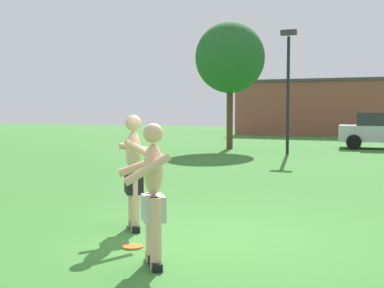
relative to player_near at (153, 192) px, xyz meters
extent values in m
plane|color=#38752D|center=(0.21, 1.45, -0.84)|extent=(80.00, 80.00, 0.00)
cube|color=black|center=(0.10, -0.12, -0.80)|extent=(0.25, 0.27, 0.09)
cylinder|color=#E0AD89|center=(0.10, -0.12, -0.44)|extent=(0.13, 0.13, 0.81)
cube|color=black|center=(-0.09, 0.13, -0.80)|extent=(0.25, 0.27, 0.09)
cylinder|color=#E0AD89|center=(-0.09, 0.13, -0.44)|extent=(0.13, 0.13, 0.81)
cube|color=#B7B7BC|center=(0.01, 0.00, -0.18)|extent=(0.39, 0.40, 0.29)
ellipsoid|color=#E0AD89|center=(0.01, 0.00, 0.26)|extent=(0.36, 0.38, 0.58)
cylinder|color=#E0AD89|center=(0.06, -0.23, 0.29)|extent=(0.47, 0.40, 0.35)
cylinder|color=#E0AD89|center=(-0.20, 0.11, 0.29)|extent=(0.50, 0.39, 0.26)
sphere|color=#E0AD89|center=(0.01, 0.00, 0.66)|extent=(0.22, 0.22, 0.22)
cube|color=black|center=(-1.19, 1.57, -0.80)|extent=(0.25, 0.27, 0.09)
cylinder|color=#E0AD89|center=(-1.19, 1.57, -0.42)|extent=(0.13, 0.13, 0.84)
cube|color=black|center=(-1.01, 1.34, -0.80)|extent=(0.25, 0.27, 0.09)
cylinder|color=#E0AD89|center=(-1.01, 1.34, -0.42)|extent=(0.13, 0.13, 0.84)
cube|color=black|center=(-1.10, 1.45, -0.15)|extent=(0.43, 0.46, 0.30)
ellipsoid|color=#E0AD89|center=(-1.10, 1.45, 0.30)|extent=(0.40, 0.43, 0.61)
cylinder|color=#E0AD89|center=(-1.17, 1.71, 0.33)|extent=(0.46, 0.49, 0.19)
cylinder|color=#E0AD89|center=(-0.87, 1.32, 0.33)|extent=(0.44, 0.45, 0.37)
sphere|color=#E0AD89|center=(-1.10, 1.45, 0.73)|extent=(0.23, 0.23, 0.23)
cylinder|color=orange|center=(-0.60, 0.57, -0.83)|extent=(0.27, 0.27, 0.03)
cylinder|color=black|center=(-0.15, 19.86, -0.52)|extent=(0.66, 0.29, 0.64)
cylinder|color=black|center=(0.06, 18.07, -0.52)|extent=(0.66, 0.29, 0.64)
cylinder|color=black|center=(-2.01, 14.67, 1.41)|extent=(0.12, 0.12, 4.50)
cube|color=#333338|center=(-2.01, 14.67, 3.81)|extent=(0.60, 0.24, 0.20)
cube|color=brown|center=(-3.68, 30.48, 0.90)|extent=(10.25, 4.98, 3.48)
cube|color=#3F3F44|center=(-3.68, 30.48, 2.72)|extent=(10.66, 5.18, 0.16)
cylinder|color=#4C3823|center=(-4.97, 16.32, 0.61)|extent=(0.27, 0.27, 2.89)
ellipsoid|color=#236028|center=(-4.97, 16.32, 3.12)|extent=(3.01, 3.01, 3.06)
camera|label=1|loc=(2.76, -5.12, 0.95)|focal=48.73mm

